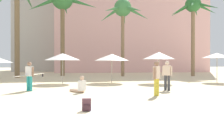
# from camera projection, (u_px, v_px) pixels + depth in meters

# --- Properties ---
(ground) EXTENTS (120.00, 120.00, 0.00)m
(ground) POSITION_uv_depth(u_px,v_px,m) (112.00, 124.00, 6.11)
(ground) COLOR beige
(hotel_pink) EXTENTS (24.41, 8.28, 19.32)m
(hotel_pink) POSITION_uv_depth(u_px,v_px,m) (130.00, 15.00, 38.77)
(hotel_pink) COLOR beige
(hotel_pink) RESTS_ON ground
(palm_tree_far_left) EXTENTS (5.70, 5.09, 9.22)m
(palm_tree_far_left) POSITION_uv_depth(u_px,v_px,m) (193.00, 11.00, 26.45)
(palm_tree_far_left) COLOR #896B4C
(palm_tree_far_left) RESTS_ON ground
(palm_tree_center) EXTENTS (5.61, 5.82, 8.80)m
(palm_tree_center) POSITION_uv_depth(u_px,v_px,m) (123.00, 12.00, 26.00)
(palm_tree_center) COLOR #896B4C
(palm_tree_center) RESTS_ON ground
(palm_tree_right) EXTENTS (7.98, 8.12, 10.26)m
(palm_tree_right) POSITION_uv_depth(u_px,v_px,m) (62.00, 4.00, 26.71)
(palm_tree_right) COLOR brown
(palm_tree_right) RESTS_ON ground
(cafe_umbrella_0) EXTENTS (2.72, 2.72, 2.31)m
(cafe_umbrella_0) POSITION_uv_depth(u_px,v_px,m) (63.00, 57.00, 17.42)
(cafe_umbrella_0) COLOR gray
(cafe_umbrella_0) RESTS_ON ground
(cafe_umbrella_1) EXTENTS (2.77, 2.77, 2.28)m
(cafe_umbrella_1) POSITION_uv_depth(u_px,v_px,m) (112.00, 57.00, 18.09)
(cafe_umbrella_1) COLOR gray
(cafe_umbrella_1) RESTS_ON ground
(cafe_umbrella_3) EXTENTS (2.39, 2.39, 2.37)m
(cafe_umbrella_3) POSITION_uv_depth(u_px,v_px,m) (217.00, 56.00, 18.51)
(cafe_umbrella_3) COLOR gray
(cafe_umbrella_3) RESTS_ON ground
(cafe_umbrella_4) EXTENTS (2.47, 2.47, 2.41)m
(cafe_umbrella_4) POSITION_uv_depth(u_px,v_px,m) (159.00, 56.00, 17.72)
(cafe_umbrella_4) COLOR gray
(cafe_umbrella_4) RESTS_ON ground
(beach_towel) EXTENTS (2.04, 1.67, 0.01)m
(beach_towel) POSITION_uv_depth(u_px,v_px,m) (106.00, 107.00, 8.44)
(beach_towel) COLOR white
(beach_towel) RESTS_ON ground
(backpack) EXTENTS (0.31, 0.26, 0.42)m
(backpack) POSITION_uv_depth(u_px,v_px,m) (87.00, 105.00, 7.74)
(backpack) COLOR #4E3038
(backpack) RESTS_ON ground
(person_mid_left) EXTENTS (1.66, 2.54, 1.67)m
(person_mid_left) POSITION_uv_depth(u_px,v_px,m) (30.00, 75.00, 13.02)
(person_mid_left) COLOR teal
(person_mid_left) RESTS_ON ground
(person_mid_right) EXTENTS (0.52, 0.46, 1.71)m
(person_mid_right) POSITION_uv_depth(u_px,v_px,m) (167.00, 74.00, 13.26)
(person_mid_right) COLOR #3D3D42
(person_mid_right) RESTS_ON ground
(person_far_left) EXTENTS (0.91, 1.01, 0.92)m
(person_far_left) POSITION_uv_depth(u_px,v_px,m) (80.00, 87.00, 12.32)
(person_far_left) COLOR #D1A889
(person_far_left) RESTS_ON ground
(person_near_right) EXTENTS (0.49, 0.50, 1.70)m
(person_near_right) POSITION_uv_depth(u_px,v_px,m) (157.00, 77.00, 11.18)
(person_near_right) COLOR gold
(person_near_right) RESTS_ON ground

